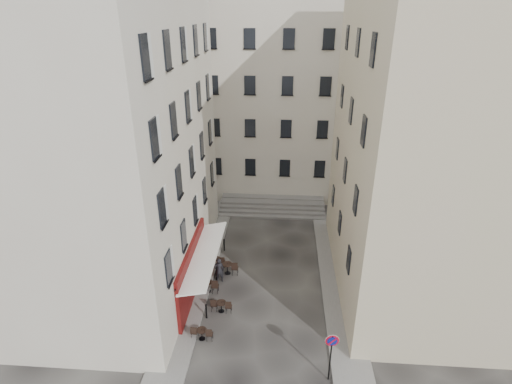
# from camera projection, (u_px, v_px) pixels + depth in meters

# --- Properties ---
(ground) EXTENTS (90.00, 90.00, 0.00)m
(ground) POSITION_uv_depth(u_px,v_px,m) (264.00, 309.00, 23.48)
(ground) COLOR black
(ground) RESTS_ON ground
(sidewalk_left) EXTENTS (2.00, 22.00, 0.12)m
(sidewalk_left) POSITION_uv_depth(u_px,v_px,m) (202.00, 265.00, 27.38)
(sidewalk_left) COLOR slate
(sidewalk_left) RESTS_ON ground
(sidewalk_right) EXTENTS (2.00, 18.00, 0.12)m
(sidewalk_right) POSITION_uv_depth(u_px,v_px,m) (336.00, 280.00, 25.88)
(sidewalk_right) COLOR slate
(sidewalk_right) RESTS_ON ground
(building_left) EXTENTS (12.20, 16.20, 20.60)m
(building_left) POSITION_uv_depth(u_px,v_px,m) (84.00, 120.00, 22.59)
(building_left) COLOR beige
(building_left) RESTS_ON ground
(building_right) EXTENTS (12.20, 14.20, 18.60)m
(building_right) POSITION_uv_depth(u_px,v_px,m) (458.00, 143.00, 22.07)
(building_right) COLOR #BFB68E
(building_right) RESTS_ON ground
(building_back) EXTENTS (18.20, 10.20, 18.60)m
(building_back) POSITION_uv_depth(u_px,v_px,m) (265.00, 89.00, 36.88)
(building_back) COLOR beige
(building_back) RESTS_ON ground
(cafe_storefront) EXTENTS (1.74, 7.30, 3.50)m
(cafe_storefront) POSITION_uv_depth(u_px,v_px,m) (194.00, 269.00, 23.89)
(cafe_storefront) COLOR #480B0A
(cafe_storefront) RESTS_ON ground
(stone_steps) EXTENTS (9.00, 3.15, 0.80)m
(stone_steps) POSITION_uv_depth(u_px,v_px,m) (272.00, 207.00, 34.71)
(stone_steps) COLOR #625F5D
(stone_steps) RESTS_ON ground
(bollard_near) EXTENTS (0.12, 0.12, 0.98)m
(bollard_near) POSITION_uv_depth(u_px,v_px,m) (206.00, 311.00, 22.57)
(bollard_near) COLOR black
(bollard_near) RESTS_ON ground
(bollard_mid) EXTENTS (0.12, 0.12, 0.98)m
(bollard_mid) POSITION_uv_depth(u_px,v_px,m) (216.00, 273.00, 25.74)
(bollard_mid) COLOR black
(bollard_mid) RESTS_ON ground
(bollard_far) EXTENTS (0.12, 0.12, 0.98)m
(bollard_far) POSITION_uv_depth(u_px,v_px,m) (224.00, 244.00, 28.91)
(bollard_far) COLOR black
(bollard_far) RESTS_ON ground
(no_parking_sign) EXTENTS (0.63, 0.12, 2.75)m
(no_parking_sign) POSITION_uv_depth(u_px,v_px,m) (331.00, 349.00, 18.19)
(no_parking_sign) COLOR black
(no_parking_sign) RESTS_ON ground
(bistro_table_a) EXTENTS (1.18, 0.55, 0.83)m
(bistro_table_a) POSITION_uv_depth(u_px,v_px,m) (202.00, 333.00, 21.15)
(bistro_table_a) COLOR black
(bistro_table_a) RESTS_ON ground
(bistro_table_b) EXTENTS (1.22, 0.57, 0.86)m
(bistro_table_b) POSITION_uv_depth(u_px,v_px,m) (221.00, 305.00, 23.08)
(bistro_table_b) COLOR black
(bistro_table_b) RESTS_ON ground
(bistro_table_c) EXTENTS (1.41, 0.66, 0.99)m
(bistro_table_c) POSITION_uv_depth(u_px,v_px,m) (208.00, 285.00, 24.68)
(bistro_table_c) COLOR black
(bistro_table_c) RESTS_ON ground
(bistro_table_d) EXTENTS (1.42, 0.67, 1.00)m
(bistro_table_d) POSITION_uv_depth(u_px,v_px,m) (228.00, 267.00, 26.38)
(bistro_table_d) COLOR black
(bistro_table_d) RESTS_ON ground
(bistro_table_e) EXTENTS (1.15, 0.54, 0.81)m
(bistro_table_e) POSITION_uv_depth(u_px,v_px,m) (217.00, 261.00, 27.20)
(bistro_table_e) COLOR black
(bistro_table_e) RESTS_ON ground
(pedestrian) EXTENTS (0.65, 0.46, 1.71)m
(pedestrian) POSITION_uv_depth(u_px,v_px,m) (219.00, 270.00, 25.53)
(pedestrian) COLOR black
(pedestrian) RESTS_ON ground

